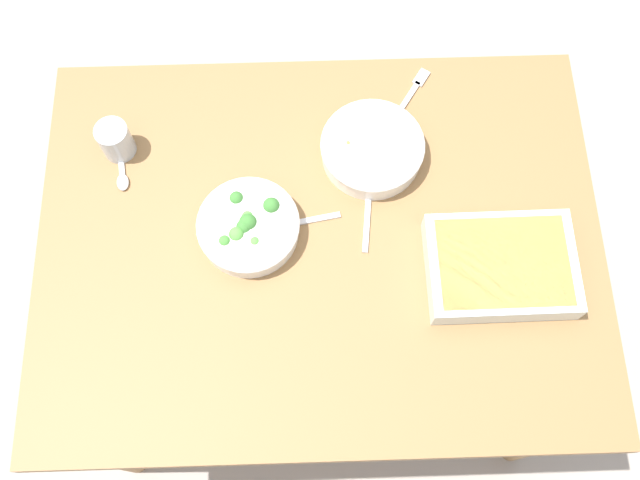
% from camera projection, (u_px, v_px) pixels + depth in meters
% --- Properties ---
extents(ground_plane, '(6.00, 6.00, 0.00)m').
position_uv_depth(ground_plane, '(320.00, 325.00, 2.20)').
color(ground_plane, '#9E9389').
extents(dining_table, '(1.20, 0.90, 0.74)m').
position_uv_depth(dining_table, '(320.00, 254.00, 1.59)').
color(dining_table, olive).
rests_on(dining_table, ground_plane).
extents(stew_bowl, '(0.23, 0.23, 0.06)m').
position_uv_depth(stew_bowl, '(372.00, 149.00, 1.55)').
color(stew_bowl, white).
rests_on(stew_bowl, dining_table).
extents(broccoli_bowl, '(0.22, 0.22, 0.07)m').
position_uv_depth(broccoli_bowl, '(249.00, 227.00, 1.48)').
color(broccoli_bowl, white).
rests_on(broccoli_bowl, dining_table).
extents(baking_dish, '(0.30, 0.22, 0.06)m').
position_uv_depth(baking_dish, '(501.00, 266.00, 1.45)').
color(baking_dish, silver).
rests_on(baking_dish, dining_table).
extents(drink_cup, '(0.07, 0.07, 0.08)m').
position_uv_depth(drink_cup, '(116.00, 141.00, 1.54)').
color(drink_cup, '#B2BCC6').
rests_on(drink_cup, dining_table).
extents(spoon_by_stew, '(0.04, 0.18, 0.01)m').
position_uv_depth(spoon_by_stew, '(368.00, 203.00, 1.53)').
color(spoon_by_stew, silver).
rests_on(spoon_by_stew, dining_table).
extents(spoon_by_broccoli, '(0.18, 0.05, 0.01)m').
position_uv_depth(spoon_by_broccoli, '(288.00, 224.00, 1.51)').
color(spoon_by_broccoli, silver).
rests_on(spoon_by_broccoli, dining_table).
extents(spoon_spare, '(0.04, 0.18, 0.01)m').
position_uv_depth(spoon_spare, '(122.00, 166.00, 1.56)').
color(spoon_spare, silver).
rests_on(spoon_spare, dining_table).
extents(fork_on_table, '(0.11, 0.16, 0.01)m').
position_uv_depth(fork_on_table, '(411.00, 94.00, 1.63)').
color(fork_on_table, silver).
rests_on(fork_on_table, dining_table).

